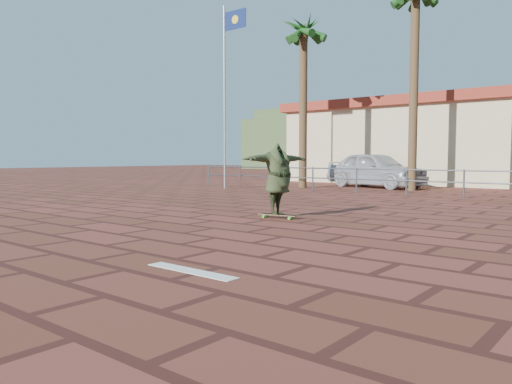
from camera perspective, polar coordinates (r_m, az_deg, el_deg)
ground at (r=7.57m, az=-4.44°, el=-6.67°), size 120.00×120.00×0.00m
paint_stripe at (r=6.26m, az=-7.41°, el=-8.94°), size 1.40×0.22×0.01m
guardrail at (r=18.14m, az=22.68°, el=1.41°), size 24.06×0.06×1.00m
flagpole at (r=22.46m, az=-3.39°, el=12.28°), size 1.30×0.10×8.00m
palm_far_left at (r=23.36m, az=5.47°, el=17.42°), size 2.40×2.40×8.25m
building_west at (r=29.58m, az=17.09°, el=5.53°), size 12.60×7.60×4.50m
hill_back at (r=67.17m, az=15.37°, el=6.08°), size 35.00×14.00×8.00m
longboard at (r=11.44m, az=2.54°, el=-2.64°), size 0.99×0.34×0.10m
skateboarder at (r=11.38m, az=2.55°, el=1.51°), size 0.82×2.05×1.62m
car_silver at (r=23.73m, az=13.50°, el=2.51°), size 5.21×3.11×1.66m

